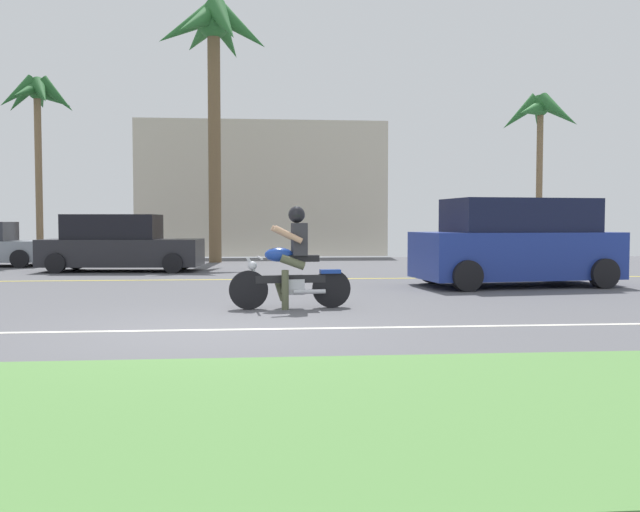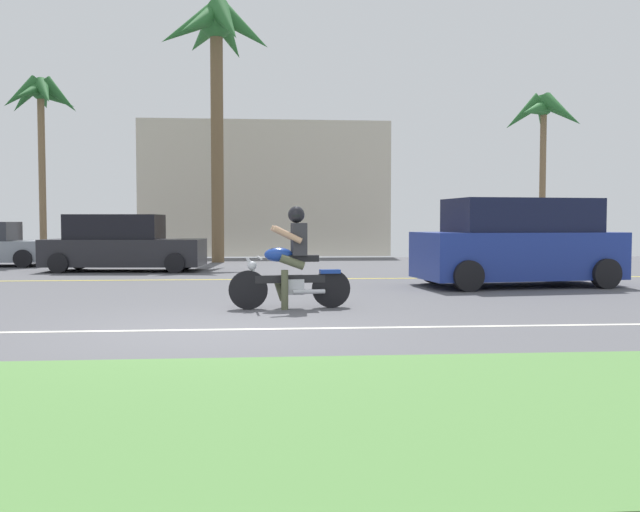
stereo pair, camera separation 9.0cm
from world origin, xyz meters
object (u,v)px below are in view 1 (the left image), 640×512
motorcyclist (291,265)px  suv_nearby (517,244)px  parked_car_1 (120,245)px  palm_tree_2 (37,103)px  palm_tree_0 (541,119)px  palm_tree_1 (213,45)px

motorcyclist → suv_nearby: (5.15, 3.53, 0.23)m
parked_car_1 → palm_tree_2: palm_tree_2 is taller
parked_car_1 → palm_tree_0: bearing=17.2°
palm_tree_1 → palm_tree_2: 6.38m
parked_car_1 → palm_tree_0: 15.63m
motorcyclist → parked_car_1: bearing=116.8°
suv_nearby → palm_tree_0: size_ratio=0.75×
motorcyclist → parked_car_1: (-4.50, 8.91, 0.05)m
motorcyclist → palm_tree_0: palm_tree_0 is taller
motorcyclist → suv_nearby: size_ratio=0.43×
parked_car_1 → motorcyclist: bearing=-63.2°
suv_nearby → palm_tree_0: palm_tree_0 is taller
suv_nearby → palm_tree_1: palm_tree_1 is taller
suv_nearby → palm_tree_1: size_ratio=0.51×
motorcyclist → palm_tree_2: palm_tree_2 is taller
suv_nearby → parked_car_1: suv_nearby is taller
motorcyclist → suv_nearby: bearing=34.4°
palm_tree_1 → motorcyclist: bearing=-81.0°
palm_tree_0 → palm_tree_1: (-11.87, -0.37, 2.29)m
palm_tree_0 → parked_car_1: bearing=-162.8°
palm_tree_1 → palm_tree_2: palm_tree_1 is taller
motorcyclist → palm_tree_0: bearing=53.7°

